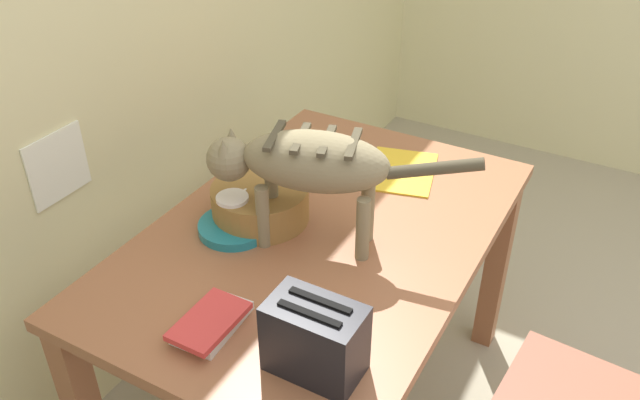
% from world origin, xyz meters
% --- Properties ---
extents(wall_rear, '(4.87, 0.11, 2.50)m').
position_xyz_m(wall_rear, '(-0.00, 1.73, 1.25)').
color(wall_rear, beige).
rests_on(wall_rear, ground_plane).
extents(dining_table, '(1.28, 0.85, 0.75)m').
position_xyz_m(dining_table, '(-0.03, 1.01, 0.65)').
color(dining_table, '#945B3C').
rests_on(dining_table, ground_plane).
extents(cat, '(0.27, 0.67, 0.32)m').
position_xyz_m(cat, '(-0.09, 1.02, 0.98)').
color(cat, '#7F7454').
rests_on(cat, dining_table).
extents(saucer_bowl, '(0.20, 0.20, 0.03)m').
position_xyz_m(saucer_bowl, '(-0.15, 1.21, 0.76)').
color(saucer_bowl, teal).
rests_on(saucer_bowl, dining_table).
extents(coffee_mug, '(0.13, 0.09, 0.09)m').
position_xyz_m(coffee_mug, '(-0.14, 1.21, 0.81)').
color(coffee_mug, white).
rests_on(coffee_mug, saucer_bowl).
extents(magazine, '(0.31, 0.26, 0.01)m').
position_xyz_m(magazine, '(0.37, 0.94, 0.75)').
color(magazine, yellow).
rests_on(magazine, dining_table).
extents(book_stack, '(0.20, 0.12, 0.04)m').
position_xyz_m(book_stack, '(-0.48, 1.04, 0.76)').
color(book_stack, silver).
rests_on(book_stack, dining_table).
extents(wicker_basket, '(0.27, 0.27, 0.10)m').
position_xyz_m(wicker_basket, '(-0.06, 1.18, 0.80)').
color(wicker_basket, olive).
rests_on(wicker_basket, dining_table).
extents(toaster, '(0.12, 0.20, 0.18)m').
position_xyz_m(toaster, '(-0.47, 0.77, 0.83)').
color(toaster, black).
rests_on(toaster, dining_table).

